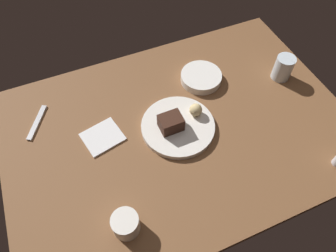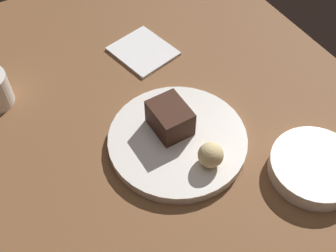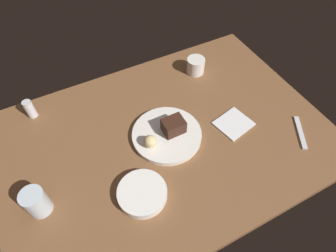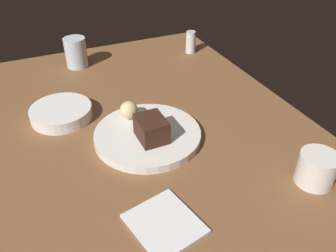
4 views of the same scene
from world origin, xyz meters
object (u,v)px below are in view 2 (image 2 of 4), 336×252
chocolate_cake_slice (170,118)px  bread_roll (211,155)px  dessert_plate (176,141)px  folded_napkin (143,51)px  side_bowl (314,167)px

chocolate_cake_slice → bread_roll: 10.51cm
chocolate_cake_slice → bread_roll: bearing=10.7°
dessert_plate → bread_roll: bread_roll is taller
bread_roll → folded_napkin: bread_roll is taller
side_bowl → folded_napkin: size_ratio=1.25×
dessert_plate → chocolate_cake_slice: size_ratio=3.32×
chocolate_cake_slice → side_bowl: size_ratio=0.49×
side_bowl → folded_napkin: bearing=-166.1°
bread_roll → side_bowl: bread_roll is taller
dessert_plate → bread_roll: size_ratio=5.69×
bread_roll → side_bowl: bearing=56.7°
bread_roll → folded_napkin: bearing=171.9°
bread_roll → side_bowl: 18.51cm
dessert_plate → folded_napkin: bearing=164.7°
dessert_plate → bread_roll: 8.55cm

